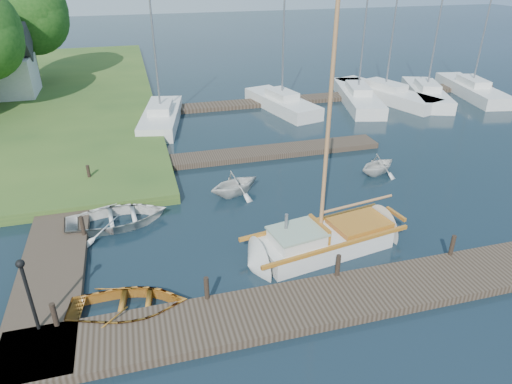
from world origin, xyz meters
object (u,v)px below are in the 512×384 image
object	(u,v)px
mooring_post_2	(338,265)
mooring_post_5	(89,173)
mooring_post_4	(83,226)
tree_7	(24,10)
marina_boat_2	(282,102)
marina_boat_6	(426,93)
marina_boat_4	(358,96)
tender_d	(379,163)
dinghy	(128,303)
tender_b	(235,182)
marina_boat_0	(161,116)
mooring_post_0	(54,315)
tender_a	(117,216)
mooring_post_1	(207,288)
marina_boat_5	(385,93)
sailboat	(328,241)
marina_boat_7	(472,88)
mooring_post_3	(452,245)
lamp_post	(26,286)

from	to	relation	value
mooring_post_2	mooring_post_5	size ratio (longest dim) A/B	1.00
mooring_post_4	tree_7	bearing A→B (deg)	100.86
marina_boat_2	marina_boat_6	distance (m)	11.63
marina_boat_2	marina_boat_6	bearing A→B (deg)	-106.96
marina_boat_4	tender_d	bearing A→B (deg)	172.05
dinghy	marina_boat_4	world-z (taller)	marina_boat_4
tender_b	marina_boat_0	world-z (taller)	marina_boat_0
mooring_post_2	marina_boat_2	world-z (taller)	marina_boat_2
tender_b	mooring_post_0	bearing A→B (deg)	115.36
mooring_post_5	marina_boat_2	size ratio (longest dim) A/B	0.07
tender_a	marina_boat_2	xyz separation A→B (m)	(11.67, 13.49, 0.15)
mooring_post_0	marina_boat_4	world-z (taller)	marina_boat_4
mooring_post_1	marina_boat_2	size ratio (longest dim) A/B	0.07
dinghy	tender_b	xyz separation A→B (m)	(5.03, 6.95, 0.29)
mooring_post_2	marina_boat_5	bearing A→B (deg)	56.62
mooring_post_5	dinghy	size ratio (longest dim) A/B	0.22
dinghy	marina_boat_6	size ratio (longest dim) A/B	0.33
tender_d	marina_boat_5	distance (m)	14.14
dinghy	tender_d	size ratio (longest dim) A/B	1.58
sailboat	marina_boat_7	xyz separation A→B (m)	(19.84, 17.02, 0.22)
marina_boat_0	marina_boat_6	size ratio (longest dim) A/B	0.97
mooring_post_1	sailboat	world-z (taller)	sailboat
dinghy	marina_boat_5	xyz separation A→B (m)	(19.91, 19.38, 0.18)
mooring_post_2	marina_boat_6	xyz separation A→B (m)	(16.04, 18.78, -0.13)
mooring_post_3	marina_boat_6	size ratio (longest dim) A/B	0.07
tender_d	mooring_post_4	bearing A→B (deg)	79.60
mooring_post_3	mooring_post_5	distance (m)	16.40
sailboat	marina_boat_5	distance (m)	21.71
marina_boat_4	mooring_post_4	bearing A→B (deg)	141.27
mooring_post_0	tree_7	bearing A→B (deg)	98.24
mooring_post_1	dinghy	size ratio (longest dim) A/B	0.22
tender_b	tree_7	world-z (taller)	tree_7
mooring_post_4	mooring_post_2	bearing A→B (deg)	-30.47
mooring_post_2	lamp_post	distance (m)	9.57
mooring_post_4	marina_boat_4	world-z (taller)	marina_boat_4
dinghy	tree_7	xyz separation A→B (m)	(-6.56, 30.73, 5.82)
mooring_post_2	lamp_post	bearing A→B (deg)	180.00
mooring_post_4	sailboat	distance (m)	9.50
mooring_post_2	tender_a	bearing A→B (deg)	140.79
marina_boat_4	tender_b	bearing A→B (deg)	148.49
mooring_post_3	mooring_post_5	bearing A→B (deg)	142.43
mooring_post_2	marina_boat_7	bearing A→B (deg)	43.01
dinghy	marina_boat_4	xyz separation A→B (m)	(17.45, 19.14, 0.18)
mooring_post_1	marina_boat_5	size ratio (longest dim) A/B	0.07
mooring_post_4	tender_b	size ratio (longest dim) A/B	0.32
tender_b	tender_d	world-z (taller)	tender_b
sailboat	marina_boat_4	distance (m)	20.18
mooring_post_5	marina_boat_6	size ratio (longest dim) A/B	0.07
mooring_post_1	marina_boat_7	xyz separation A→B (m)	(24.83, 18.96, -0.13)
mooring_post_5	tender_d	bearing A→B (deg)	-9.73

